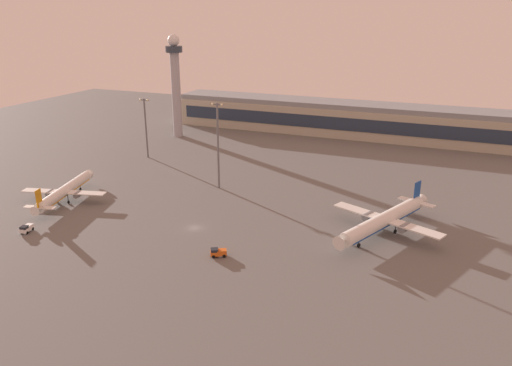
{
  "coord_description": "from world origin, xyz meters",
  "views": [
    {
      "loc": [
        67.41,
        -116.01,
        59.97
      ],
      "look_at": [
        5.75,
        33.01,
        4.0
      ],
      "focal_mm": 35.06,
      "sensor_mm": 36.0,
      "label": 1
    }
  ],
  "objects_px": {
    "control_tower": "(175,80)",
    "maintenance_van": "(26,228)",
    "airplane_terminal_side": "(385,219)",
    "airplane_mid_apron": "(64,191)",
    "apron_light_central": "(146,124)",
    "apron_light_east": "(218,141)",
    "baggage_tractor": "(218,252)"
  },
  "relations": [
    {
      "from": "airplane_mid_apron",
      "to": "apron_light_central",
      "type": "relative_size",
      "value": 1.42
    },
    {
      "from": "airplane_mid_apron",
      "to": "baggage_tractor",
      "type": "distance_m",
      "value": 66.32
    },
    {
      "from": "control_tower",
      "to": "baggage_tractor",
      "type": "height_order",
      "value": "control_tower"
    },
    {
      "from": "control_tower",
      "to": "airplane_mid_apron",
      "type": "height_order",
      "value": "control_tower"
    },
    {
      "from": "control_tower",
      "to": "airplane_terminal_side",
      "type": "xyz_separation_m",
      "value": [
        113.94,
        -78.03,
        -23.78
      ]
    },
    {
      "from": "maintenance_van",
      "to": "apron_light_central",
      "type": "distance_m",
      "value": 80.06
    },
    {
      "from": "control_tower",
      "to": "airplane_mid_apron",
      "type": "distance_m",
      "value": 96.93
    },
    {
      "from": "maintenance_van",
      "to": "airplane_terminal_side",
      "type": "bearing_deg",
      "value": -169.85
    },
    {
      "from": "apron_light_central",
      "to": "apron_light_east",
      "type": "distance_m",
      "value": 51.41
    },
    {
      "from": "airplane_mid_apron",
      "to": "baggage_tractor",
      "type": "xyz_separation_m",
      "value": [
        64.35,
        -15.83,
        -2.35
      ]
    },
    {
      "from": "control_tower",
      "to": "apron_light_central",
      "type": "relative_size",
      "value": 1.95
    },
    {
      "from": "control_tower",
      "to": "apron_light_east",
      "type": "xyz_separation_m",
      "value": [
        53.55,
        -61.64,
        -10.88
      ]
    },
    {
      "from": "control_tower",
      "to": "maintenance_van",
      "type": "height_order",
      "value": "control_tower"
    },
    {
      "from": "control_tower",
      "to": "maintenance_van",
      "type": "xyz_separation_m",
      "value": [
        19.64,
        -116.35,
        -26.82
      ]
    },
    {
      "from": "airplane_mid_apron",
      "to": "apron_light_central",
      "type": "xyz_separation_m",
      "value": [
        -4.57,
        54.68,
        10.94
      ]
    },
    {
      "from": "airplane_mid_apron",
      "to": "apron_light_east",
      "type": "relative_size",
      "value": 1.18
    },
    {
      "from": "airplane_mid_apron",
      "to": "apron_light_central",
      "type": "height_order",
      "value": "apron_light_central"
    },
    {
      "from": "control_tower",
      "to": "apron_light_central",
      "type": "xyz_separation_m",
      "value": [
        7.82,
        -38.29,
        -13.52
      ]
    },
    {
      "from": "apron_light_east",
      "to": "airplane_terminal_side",
      "type": "bearing_deg",
      "value": -15.18
    },
    {
      "from": "baggage_tractor",
      "to": "apron_light_central",
      "type": "distance_m",
      "value": 99.5
    },
    {
      "from": "baggage_tractor",
      "to": "apron_light_central",
      "type": "xyz_separation_m",
      "value": [
        -68.93,
        70.51,
        13.3
      ]
    },
    {
      "from": "apron_light_east",
      "to": "maintenance_van",
      "type": "bearing_deg",
      "value": -121.79
    },
    {
      "from": "maintenance_van",
      "to": "apron_light_central",
      "type": "bearing_deg",
      "value": -93.35
    },
    {
      "from": "airplane_mid_apron",
      "to": "apron_light_east",
      "type": "xyz_separation_m",
      "value": [
        41.16,
        31.33,
        13.59
      ]
    },
    {
      "from": "airplane_terminal_side",
      "to": "maintenance_van",
      "type": "bearing_deg",
      "value": 44.58
    },
    {
      "from": "airplane_terminal_side",
      "to": "maintenance_van",
      "type": "distance_m",
      "value": 101.84
    },
    {
      "from": "maintenance_van",
      "to": "apron_light_east",
      "type": "distance_m",
      "value": 66.32
    },
    {
      "from": "baggage_tractor",
      "to": "control_tower",
      "type": "bearing_deg",
      "value": 5.53
    },
    {
      "from": "control_tower",
      "to": "apron_light_east",
      "type": "relative_size",
      "value": 1.62
    },
    {
      "from": "airplane_mid_apron",
      "to": "maintenance_van",
      "type": "xyz_separation_m",
      "value": [
        7.25,
        -23.38,
        -2.35
      ]
    },
    {
      "from": "control_tower",
      "to": "airplane_terminal_side",
      "type": "height_order",
      "value": "control_tower"
    },
    {
      "from": "baggage_tractor",
      "to": "maintenance_van",
      "type": "height_order",
      "value": "same"
    }
  ]
}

